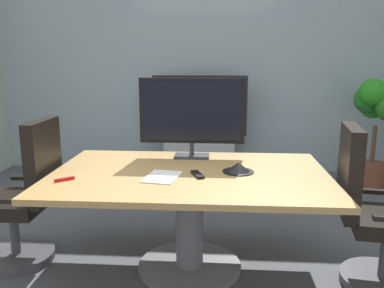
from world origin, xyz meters
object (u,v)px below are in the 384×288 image
(conference_table, at_px, (190,196))
(tv_monitor, at_px, (192,113))
(remote_control, at_px, (197,174))
(office_chair_right, at_px, (373,221))
(office_chair_left, at_px, (24,204))
(conference_phone, at_px, (238,168))
(potted_plant, at_px, (376,116))
(wall_display_unit, at_px, (200,143))

(conference_table, xyz_separation_m, tv_monitor, (-0.01, 0.45, 0.54))
(tv_monitor, height_order, remote_control, tv_monitor)
(conference_table, xyz_separation_m, remote_control, (0.06, -0.08, 0.19))
(office_chair_right, distance_m, tv_monitor, 1.52)
(conference_table, bearing_deg, remote_control, -53.57)
(office_chair_left, distance_m, conference_phone, 1.61)
(conference_table, distance_m, conference_phone, 0.40)
(conference_table, distance_m, office_chair_right, 1.25)
(potted_plant, relative_size, remote_control, 7.64)
(office_chair_right, relative_size, potted_plant, 0.84)
(conference_phone, xyz_separation_m, remote_control, (-0.28, -0.11, -0.02))
(office_chair_left, distance_m, office_chair_right, 2.48)
(office_chair_right, bearing_deg, wall_display_unit, 35.87)
(office_chair_left, distance_m, wall_display_unit, 2.64)
(office_chair_right, bearing_deg, potted_plant, -11.19)
(conference_table, height_order, office_chair_right, office_chair_right)
(office_chair_right, height_order, remote_control, office_chair_right)
(conference_table, relative_size, remote_control, 11.38)
(office_chair_right, bearing_deg, remote_control, 96.88)
(office_chair_left, distance_m, potted_plant, 3.88)
(wall_display_unit, height_order, potted_plant, wall_display_unit)
(conference_table, distance_m, tv_monitor, 0.70)
(conference_table, relative_size, office_chair_right, 1.78)
(office_chair_left, relative_size, tv_monitor, 1.30)
(office_chair_left, xyz_separation_m, remote_control, (1.30, -0.11, 0.29))
(conference_table, height_order, tv_monitor, tv_monitor)
(potted_plant, height_order, remote_control, potted_plant)
(office_chair_left, bearing_deg, conference_table, 88.28)
(tv_monitor, distance_m, wall_display_unit, 2.04)
(conference_table, relative_size, potted_plant, 1.49)
(wall_display_unit, bearing_deg, tv_monitor, -88.91)
(tv_monitor, distance_m, conference_phone, 0.64)
(conference_phone, bearing_deg, wall_display_unit, 99.47)
(remote_control, bearing_deg, tv_monitor, 76.95)
(tv_monitor, bearing_deg, conference_table, -88.15)
(office_chair_right, relative_size, wall_display_unit, 0.83)
(conference_table, xyz_separation_m, wall_display_unit, (-0.05, 2.39, -0.12))
(conference_phone, bearing_deg, office_chair_right, -9.13)
(office_chair_left, xyz_separation_m, office_chair_right, (2.48, -0.14, 0.00))
(tv_monitor, bearing_deg, potted_plant, 38.53)
(office_chair_right, height_order, potted_plant, potted_plant)
(office_chair_left, bearing_deg, potted_plant, 121.58)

